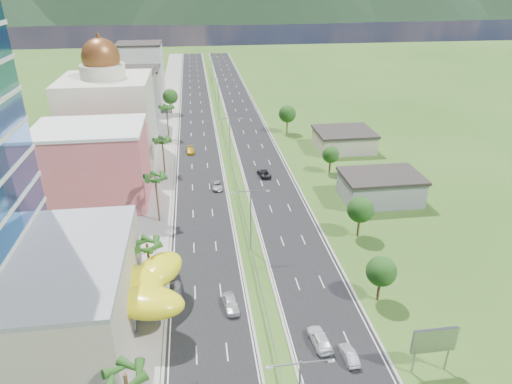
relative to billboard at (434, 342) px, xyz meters
name	(u,v)px	position (x,y,z in m)	size (l,w,h in m)	color
ground	(259,287)	(-17.00, 18.00, -4.42)	(500.00, 500.00, 0.00)	#2D5119
road_left	(197,117)	(-24.50, 108.00, -4.40)	(11.00, 260.00, 0.04)	black
road_right	(243,115)	(-9.50, 108.00, -4.40)	(11.00, 260.00, 0.04)	black
sidewalk_left	(166,118)	(-34.00, 108.00, -4.36)	(7.00, 260.00, 0.12)	gray
median_guardrail	(224,131)	(-17.00, 89.99, -3.80)	(0.10, 216.06, 0.76)	gray
streetlight_median_b	(251,214)	(-17.00, 28.00, 2.33)	(6.04, 0.25, 11.00)	gray
streetlight_median_c	(230,135)	(-17.00, 68.00, 2.33)	(6.04, 0.25, 11.00)	gray
streetlight_median_d	(218,91)	(-17.00, 113.00, 2.33)	(6.04, 0.25, 11.00)	gray
streetlight_median_e	(212,66)	(-17.00, 158.00, 2.33)	(6.04, 0.25, 11.00)	gray
mall_podium	(4,303)	(-49.00, 12.00, 1.08)	(30.00, 24.00, 11.00)	#BDAF9B
lime_canopy	(109,288)	(-37.00, 14.00, 0.57)	(18.00, 15.00, 7.40)	yellow
pink_shophouse	(94,167)	(-45.00, 50.00, 3.08)	(20.00, 15.00, 15.00)	#D9595C
domed_building	(109,115)	(-45.00, 73.00, 6.93)	(20.00, 20.00, 28.70)	beige
midrise_grey	(128,102)	(-44.00, 98.00, 3.58)	(16.00, 15.00, 16.00)	gray
midrise_beige	(136,90)	(-44.00, 120.00, 2.08)	(16.00, 15.00, 13.00)	#BDAF9B
midrise_white	(141,69)	(-44.00, 143.00, 4.58)	(16.00, 15.00, 18.00)	silver
billboard	(434,342)	(0.00, 0.00, 0.00)	(5.20, 0.35, 6.20)	gray
shed_near	(380,189)	(11.00, 43.00, -1.92)	(15.00, 10.00, 5.00)	gray
shed_far	(344,141)	(13.00, 73.00, -2.22)	(14.00, 12.00, 4.40)	#BDAF9B
palm_tree_a	(125,378)	(-32.50, -4.00, 3.60)	(3.60, 3.60, 9.10)	#47301C
palm_tree_b	(147,246)	(-32.50, 20.00, 2.64)	(3.60, 3.60, 8.10)	#47301C
palm_tree_c	(155,179)	(-32.50, 40.00, 4.08)	(3.60, 3.60, 9.60)	#47301C
palm_tree_d	(162,142)	(-32.50, 63.00, 3.12)	(3.60, 3.60, 8.60)	#47301C
palm_tree_e	(166,109)	(-32.50, 88.00, 3.89)	(3.60, 3.60, 9.40)	#47301C
leafy_tree_lfar	(170,97)	(-32.50, 113.00, 1.16)	(4.90, 4.90, 8.05)	#47301C
leafy_tree_ra	(381,271)	(-1.00, 13.00, 0.35)	(4.20, 4.20, 6.90)	#47301C
leafy_tree_rb	(360,210)	(2.00, 30.00, 0.76)	(4.55, 4.55, 7.47)	#47301C
leafy_tree_rc	(331,155)	(5.00, 58.00, -0.05)	(3.85, 3.85, 6.33)	#47301C
leafy_tree_rd	(287,114)	(1.00, 88.00, 1.16)	(4.90, 4.90, 8.05)	#47301C
mountain_ridge	(255,18)	(43.00, 468.00, -4.42)	(860.00, 140.00, 90.00)	black
car_white_near_left	(231,304)	(-21.54, 13.90, -3.61)	(1.82, 4.53, 1.54)	silver
car_dark_left	(176,286)	(-29.03, 18.85, -3.63)	(1.59, 4.56, 1.50)	black
car_silver_mid_left	(217,186)	(-21.11, 52.83, -3.74)	(2.14, 4.64, 1.29)	#999CA0
car_yellow_far_left	(190,150)	(-26.59, 75.25, -3.72)	(1.84, 4.53, 1.32)	gold
car_white_near_right	(320,339)	(-11.28, 5.77, -3.54)	(1.98, 4.93, 1.68)	white
car_silver_right	(349,355)	(-8.47, 2.96, -3.74)	(1.36, 3.90, 1.29)	#B6BABE
car_dark_far_right	(264,173)	(-10.24, 57.97, -3.70)	(2.25, 4.88, 1.36)	black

